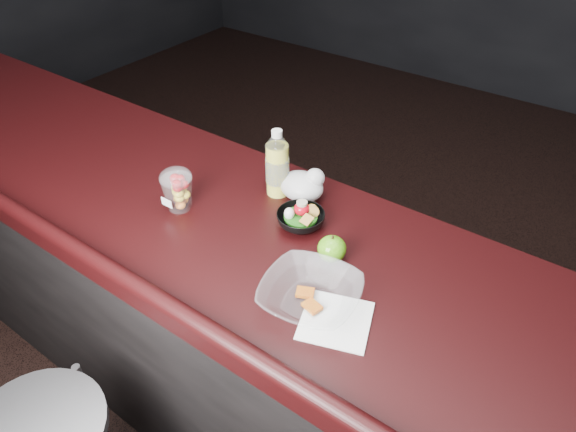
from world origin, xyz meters
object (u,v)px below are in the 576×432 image
at_px(fruit_cup, 177,189).
at_px(green_apple, 332,249).
at_px(snack_bowl, 300,218).
at_px(lemonade_bottle, 277,168).
at_px(takeout_bowl, 310,295).

distance_m(fruit_cup, green_apple, 0.50).
relative_size(fruit_cup, snack_bowl, 0.77).
xyz_separation_m(lemonade_bottle, snack_bowl, (0.15, -0.09, -0.07)).
height_order(green_apple, takeout_bowl, green_apple).
bearing_deg(lemonade_bottle, green_apple, -28.71).
bearing_deg(fruit_cup, takeout_bowl, -9.84).
relative_size(fruit_cup, takeout_bowl, 0.49).
xyz_separation_m(green_apple, takeout_bowl, (0.04, -0.16, -0.01)).
bearing_deg(green_apple, lemonade_bottle, 151.29).
bearing_deg(takeout_bowl, snack_bowl, 129.03).
height_order(fruit_cup, takeout_bowl, fruit_cup).
xyz_separation_m(fruit_cup, snack_bowl, (0.34, 0.14, -0.04)).
bearing_deg(lemonade_bottle, fruit_cup, -129.16).
distance_m(green_apple, snack_bowl, 0.16).
height_order(lemonade_bottle, green_apple, lemonade_bottle).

